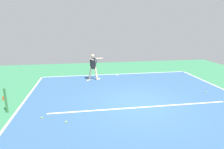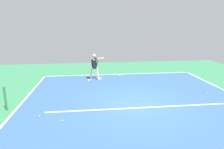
# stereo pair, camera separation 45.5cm
# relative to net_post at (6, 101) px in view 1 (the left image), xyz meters

# --- Properties ---
(ground_plane) EXTENTS (20.89, 20.89, 0.00)m
(ground_plane) POSITION_rel_net_post_xyz_m (-5.77, 0.00, -0.54)
(ground_plane) COLOR #388456
(court_surface) EXTENTS (10.93, 11.41, 0.00)m
(court_surface) POSITION_rel_net_post_xyz_m (-5.77, 0.00, -0.53)
(court_surface) COLOR #38608E
(court_surface) RESTS_ON ground_plane
(court_line_baseline_near) EXTENTS (10.93, 0.10, 0.01)m
(court_line_baseline_near) POSITION_rel_net_post_xyz_m (-5.77, -5.66, -0.53)
(court_line_baseline_near) COLOR white
(court_line_baseline_near) RESTS_ON ground_plane
(court_line_sideline_right) EXTENTS (0.10, 11.41, 0.01)m
(court_line_sideline_right) POSITION_rel_net_post_xyz_m (-0.35, 0.00, -0.53)
(court_line_sideline_right) COLOR white
(court_line_sideline_right) RESTS_ON ground_plane
(court_line_service) EXTENTS (8.20, 0.10, 0.01)m
(court_line_service) POSITION_rel_net_post_xyz_m (-5.77, 0.41, -0.53)
(court_line_service) COLOR white
(court_line_service) RESTS_ON ground_plane
(court_line_centre_mark) EXTENTS (0.10, 0.30, 0.01)m
(court_line_centre_mark) POSITION_rel_net_post_xyz_m (-5.77, -5.46, -0.53)
(court_line_centre_mark) COLOR white
(court_line_centre_mark) RESTS_ON ground_plane
(net_post) EXTENTS (0.09, 0.09, 1.07)m
(net_post) POSITION_rel_net_post_xyz_m (0.00, 0.00, 0.00)
(net_post) COLOR #38753D
(net_post) RESTS_ON ground_plane
(tennis_player) EXTENTS (1.16, 1.32, 1.78)m
(tennis_player) POSITION_rel_net_post_xyz_m (-3.93, -4.34, 0.48)
(tennis_player) COLOR beige
(tennis_player) RESTS_ON ground_plane
(tennis_ball_centre_court) EXTENTS (0.07, 0.07, 0.07)m
(tennis_ball_centre_court) POSITION_rel_net_post_xyz_m (-9.84, -0.89, -0.50)
(tennis_ball_centre_court) COLOR #CCE033
(tennis_ball_centre_court) RESTS_ON ground_plane
(tennis_ball_far_corner) EXTENTS (0.07, 0.07, 0.07)m
(tennis_ball_far_corner) POSITION_rel_net_post_xyz_m (-2.51, 1.30, -0.50)
(tennis_ball_far_corner) COLOR #C6E53D
(tennis_ball_far_corner) RESTS_ON ground_plane
(tennis_ball_by_sideline) EXTENTS (0.07, 0.07, 0.07)m
(tennis_ball_by_sideline) POSITION_rel_net_post_xyz_m (-1.55, 0.80, -0.50)
(tennis_ball_by_sideline) COLOR #C6E53D
(tennis_ball_by_sideline) RESTS_ON ground_plane
(water_bottle) EXTENTS (0.07, 0.07, 0.22)m
(water_bottle) POSITION_rel_net_post_xyz_m (0.68, -1.45, -0.43)
(water_bottle) COLOR #D84C1E
(water_bottle) RESTS_ON ground_plane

